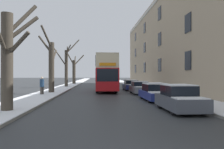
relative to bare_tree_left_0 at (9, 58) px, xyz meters
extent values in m
cube|color=gray|center=(-0.44, 44.20, -2.88)|extent=(3.01, 130.00, 0.13)
cube|color=white|center=(-0.44, 44.20, -2.80)|extent=(2.98, 130.00, 0.03)
cube|color=gray|center=(11.91, 44.20, -2.88)|extent=(3.01, 130.00, 0.13)
cube|color=white|center=(11.91, 44.20, -2.80)|extent=(2.98, 130.00, 0.03)
cube|color=tan|center=(17.91, 17.71, 3.78)|extent=(9.00, 53.39, 13.44)
cube|color=black|center=(13.38, 8.32, 0.46)|extent=(0.08, 1.40, 1.80)
cube|color=black|center=(13.38, 17.71, 0.46)|extent=(0.08, 1.40, 1.80)
cube|color=black|center=(13.38, 27.11, 0.46)|extent=(0.08, 1.40, 1.80)
cube|color=black|center=(13.38, 36.50, 0.46)|extent=(0.08, 1.40, 1.80)
cube|color=black|center=(13.38, 8.32, 4.05)|extent=(0.08, 1.40, 1.80)
cube|color=black|center=(13.38, 17.71, 4.05)|extent=(0.08, 1.40, 1.80)
cube|color=black|center=(13.38, 27.11, 4.05)|extent=(0.08, 1.40, 1.80)
cube|color=black|center=(13.38, 36.50, 4.05)|extent=(0.08, 1.40, 1.80)
cube|color=black|center=(13.38, 17.71, 7.63)|extent=(0.08, 1.40, 1.80)
cube|color=black|center=(13.38, 27.11, 7.63)|extent=(0.08, 1.40, 1.80)
cube|color=black|center=(13.38, 36.50, 7.63)|extent=(0.08, 1.40, 1.80)
cylinder|color=#423A30|center=(-0.08, 0.02, -0.28)|extent=(0.60, 0.60, 5.32)
cylinder|color=#423A30|center=(0.01, -1.06, 0.87)|extent=(0.41, 2.31, 1.71)
cylinder|color=#423A30|center=(0.53, -0.14, 0.72)|extent=(1.41, 0.57, 1.35)
cylinder|color=#423A30|center=(0.52, 0.52, 2.16)|extent=(1.46, 1.25, 1.96)
cylinder|color=#423A30|center=(0.60, 0.43, 1.65)|extent=(1.59, 1.06, 1.60)
cylinder|color=#423A30|center=(-0.24, 12.20, -0.16)|extent=(0.60, 0.60, 5.58)
cylinder|color=#423A30|center=(-0.93, 12.29, 2.41)|extent=(1.58, 0.40, 1.98)
cylinder|color=#423A30|center=(-0.57, 11.34, 3.07)|extent=(0.91, 1.93, 2.20)
cylinder|color=#423A30|center=(-0.21, 13.41, 1.13)|extent=(0.26, 2.55, 1.96)
cylinder|color=#423A30|center=(-0.29, 24.27, 0.11)|extent=(0.52, 0.52, 6.12)
cylinder|color=#423A30|center=(-1.23, 24.05, 1.96)|extent=(2.08, 0.66, 2.99)
cylinder|color=#423A30|center=(0.10, 24.01, 3.30)|extent=(1.00, 0.75, 1.49)
cylinder|color=#423A30|center=(-0.03, 23.10, 2.20)|extent=(0.72, 2.50, 2.55)
cylinder|color=#423A30|center=(0.70, 24.87, 3.84)|extent=(2.18, 1.43, 2.56)
cylinder|color=#423A30|center=(-0.23, 35.96, -0.32)|extent=(0.69, 0.69, 5.25)
cylinder|color=#423A30|center=(-0.85, 35.44, 2.41)|extent=(1.55, 1.34, 2.59)
cylinder|color=#423A30|center=(-0.18, 37.08, 1.97)|extent=(0.34, 2.43, 2.82)
cylinder|color=#423A30|center=(0.78, 36.56, 2.35)|extent=(2.29, 1.49, 2.53)
cube|color=red|center=(5.80, 15.47, -1.39)|extent=(2.46, 10.00, 2.43)
cube|color=beige|center=(5.80, 15.47, 0.56)|extent=(2.41, 9.80, 1.47)
cube|color=beige|center=(5.80, 15.47, 1.35)|extent=(2.41, 9.80, 0.12)
cube|color=black|center=(5.80, 15.47, -0.93)|extent=(2.49, 8.80, 1.26)
cube|color=black|center=(5.80, 15.47, 0.63)|extent=(2.49, 8.80, 1.12)
cube|color=black|center=(5.80, 10.48, -0.93)|extent=(2.22, 0.06, 1.32)
cube|color=orange|center=(5.80, 10.47, 0.19)|extent=(1.72, 0.05, 0.32)
cylinder|color=black|center=(4.74, 12.46, -2.46)|extent=(0.30, 0.98, 0.98)
cylinder|color=black|center=(6.86, 12.46, -2.46)|extent=(0.30, 0.98, 0.98)
cylinder|color=black|center=(4.74, 18.27, -2.46)|extent=(0.30, 0.98, 0.98)
cylinder|color=black|center=(6.86, 18.27, -2.46)|extent=(0.30, 0.98, 0.98)
cube|color=#474C56|center=(9.31, -0.03, -2.43)|extent=(1.79, 3.91, 0.68)
cube|color=black|center=(9.31, 0.13, -1.80)|extent=(1.54, 1.95, 0.58)
cube|color=white|center=(9.31, 0.13, -1.48)|extent=(1.50, 1.86, 0.06)
cube|color=white|center=(9.31, -1.41, -2.07)|extent=(1.61, 1.02, 0.05)
cylinder|color=black|center=(8.53, -1.20, -2.64)|extent=(0.20, 0.61, 0.61)
cylinder|color=black|center=(10.09, -1.20, -2.64)|extent=(0.20, 0.61, 0.61)
cylinder|color=black|center=(8.53, 1.15, -2.64)|extent=(0.20, 0.61, 0.61)
cylinder|color=black|center=(10.09, 1.15, -2.64)|extent=(0.20, 0.61, 0.61)
cube|color=navy|center=(9.31, 5.15, -2.50)|extent=(1.79, 4.54, 0.55)
cube|color=black|center=(9.31, 5.33, -1.93)|extent=(1.54, 2.27, 0.58)
cube|color=white|center=(9.31, 5.33, -1.60)|extent=(1.51, 2.16, 0.10)
cube|color=white|center=(9.31, 3.54, -2.18)|extent=(1.61, 1.18, 0.08)
cylinder|color=black|center=(8.52, 3.79, -2.63)|extent=(0.20, 0.64, 0.64)
cylinder|color=black|center=(10.10, 3.79, -2.63)|extent=(0.20, 0.64, 0.64)
cylinder|color=black|center=(8.52, 6.51, -2.63)|extent=(0.20, 0.64, 0.64)
cylinder|color=black|center=(10.10, 6.51, -2.63)|extent=(0.20, 0.64, 0.64)
cube|color=slate|center=(9.31, 11.25, -2.45)|extent=(1.76, 4.02, 0.64)
cube|color=black|center=(9.31, 11.41, -1.89)|extent=(1.51, 2.01, 0.49)
cube|color=white|center=(9.31, 11.41, -1.62)|extent=(1.47, 1.91, 0.05)
cube|color=white|center=(9.31, 9.82, -2.11)|extent=(1.58, 1.05, 0.04)
cylinder|color=black|center=(8.54, 10.05, -2.62)|extent=(0.20, 0.66, 0.66)
cylinder|color=black|center=(10.08, 10.05, -2.62)|extent=(0.20, 0.66, 0.66)
cylinder|color=black|center=(8.54, 12.46, -2.62)|extent=(0.20, 0.66, 0.66)
cylinder|color=black|center=(10.08, 12.46, -2.62)|extent=(0.20, 0.66, 0.66)
cube|color=navy|center=(9.31, 17.26, -2.47)|extent=(1.88, 4.09, 0.60)
cube|color=black|center=(9.31, 17.43, -1.92)|extent=(1.62, 2.04, 0.51)
cube|color=white|center=(9.31, 17.43, -1.61)|extent=(1.58, 1.94, 0.09)
cube|color=white|center=(9.31, 15.81, -2.14)|extent=(1.69, 1.07, 0.07)
cylinder|color=black|center=(8.48, 16.04, -2.63)|extent=(0.20, 0.64, 0.64)
cylinder|color=black|center=(10.14, 16.04, -2.63)|extent=(0.20, 0.64, 0.64)
cylinder|color=black|center=(8.48, 18.49, -2.63)|extent=(0.20, 0.64, 0.64)
cylinder|color=black|center=(10.14, 18.49, -2.63)|extent=(0.20, 0.64, 0.64)
cylinder|color=#4C4742|center=(-0.68, 9.57, -2.51)|extent=(0.19, 0.19, 0.87)
cylinder|color=#4C4742|center=(-0.55, 9.69, -2.51)|extent=(0.19, 0.19, 0.87)
cylinder|color=navy|center=(-0.61, 9.63, -1.70)|extent=(0.41, 0.41, 0.75)
sphere|color=beige|center=(-0.61, 9.63, -1.21)|extent=(0.24, 0.24, 0.24)
camera|label=1|loc=(4.67, -11.93, -0.92)|focal=35.00mm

